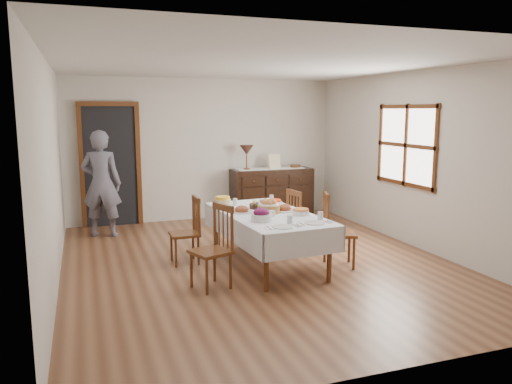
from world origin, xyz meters
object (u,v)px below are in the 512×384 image
object	(u,v)px
chair_right_far	(301,220)
chair_right_near	(336,229)
dining_table	(267,220)
table_lamp	(247,151)
chair_left_far	(188,230)
sideboard	(272,193)
chair_left_near	(214,246)
person	(101,180)

from	to	relation	value
chair_right_far	chair_right_near	bearing A→B (deg)	179.78
dining_table	chair_right_far	size ratio (longest dim) A/B	2.35
table_lamp	chair_left_far	bearing A→B (deg)	-124.19
chair_right_near	sideboard	xyz separation A→B (m)	(0.33, 3.17, -0.03)
chair_left_far	chair_right_far	size ratio (longest dim) A/B	0.99
sideboard	chair_left_near	bearing A→B (deg)	-120.67
chair_left_near	table_lamp	distance (m)	3.80
chair_right_far	person	world-z (taller)	person
person	table_lamp	size ratio (longest dim) A/B	4.00
dining_table	chair_left_near	size ratio (longest dim) A/B	2.21
chair_right_far	chair_left_near	bearing A→B (deg)	113.86
chair_right_far	dining_table	bearing A→B (deg)	114.98
chair_left_far	sideboard	size ratio (longest dim) A/B	0.58
chair_right_far	person	distance (m)	3.28
chair_left_far	chair_right_far	xyz separation A→B (m)	(1.65, 0.02, 0.01)
person	table_lamp	distance (m)	2.69
chair_left_far	person	size ratio (longest dim) A/B	0.48
chair_left_near	chair_right_far	xyz separation A→B (m)	(1.56, 1.05, -0.03)
dining_table	chair_right_near	bearing A→B (deg)	-24.34
chair_left_far	chair_right_near	world-z (taller)	chair_right_near
dining_table	chair_left_far	xyz separation A→B (m)	(-0.96, 0.47, -0.17)
chair_left_near	dining_table	bearing A→B (deg)	103.20
chair_left_far	sideboard	world-z (taller)	sideboard
chair_left_far	chair_right_near	distance (m)	1.95
chair_left_near	sideboard	size ratio (longest dim) A/B	0.62
chair_right_near	chair_right_far	bearing A→B (deg)	29.24
dining_table	table_lamp	size ratio (longest dim) A/B	4.62
dining_table	chair_left_far	size ratio (longest dim) A/B	2.38
chair_right_near	table_lamp	world-z (taller)	table_lamp
chair_left_far	person	distance (m)	2.19
chair_left_near	person	bearing A→B (deg)	-178.98
dining_table	table_lamp	distance (m)	2.98
dining_table	table_lamp	xyz separation A→B (m)	(0.65, 2.84, 0.66)
chair_right_far	chair_left_far	bearing A→B (deg)	80.71
dining_table	person	xyz separation A→B (m)	(-1.96, 2.35, 0.30)
chair_right_near	table_lamp	xyz separation A→B (m)	(-0.18, 3.14, 0.79)
chair_right_far	person	size ratio (longest dim) A/B	0.49
chair_left_near	sideboard	world-z (taller)	chair_left_near
dining_table	chair_left_near	world-z (taller)	chair_left_near
dining_table	chair_left_near	bearing A→B (deg)	-151.19
chair_left_far	chair_left_near	bearing A→B (deg)	4.08
sideboard	table_lamp	bearing A→B (deg)	-177.40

